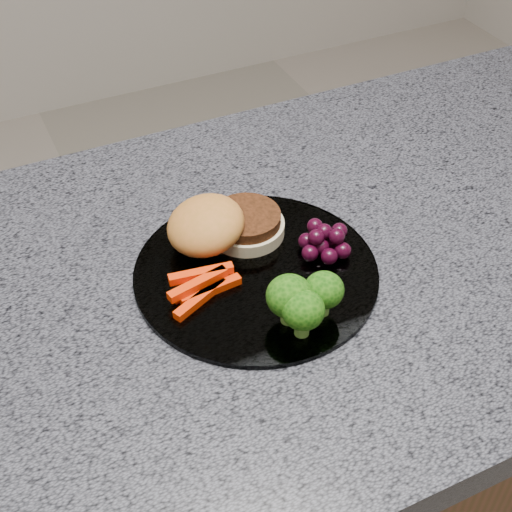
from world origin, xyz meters
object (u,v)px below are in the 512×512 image
(plate, at_px, (256,272))
(grape_bunch, at_px, (325,241))
(burger, at_px, (220,228))
(island_cabinet, at_px, (274,485))

(plate, bearing_deg, grape_bunch, -2.09)
(plate, relative_size, burger, 1.82)
(island_cabinet, distance_m, burger, 0.50)
(plate, bearing_deg, island_cabinet, 13.34)
(plate, distance_m, grape_bunch, 0.08)
(island_cabinet, relative_size, plate, 4.62)
(grape_bunch, bearing_deg, island_cabinet, 166.33)
(island_cabinet, bearing_deg, burger, 135.33)
(plate, xyz_separation_m, burger, (-0.02, 0.06, 0.02))
(burger, xyz_separation_m, grape_bunch, (0.10, -0.06, -0.01))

